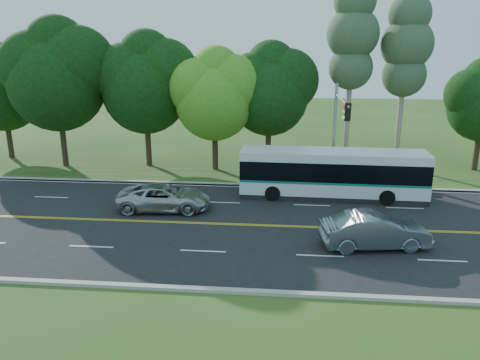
# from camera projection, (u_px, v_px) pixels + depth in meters

# --- Properties ---
(ground) EXTENTS (120.00, 120.00, 0.00)m
(ground) POSITION_uv_depth(u_px,v_px,m) (223.00, 224.00, 25.49)
(ground) COLOR #254818
(ground) RESTS_ON ground
(road) EXTENTS (60.00, 14.00, 0.02)m
(road) POSITION_uv_depth(u_px,v_px,m) (223.00, 224.00, 25.49)
(road) COLOR black
(road) RESTS_ON ground
(curb_north) EXTENTS (60.00, 0.30, 0.15)m
(curb_north) POSITION_uv_depth(u_px,v_px,m) (236.00, 184.00, 32.29)
(curb_north) COLOR #ABA59B
(curb_north) RESTS_ON ground
(curb_south) EXTENTS (60.00, 0.30, 0.15)m
(curb_south) POSITION_uv_depth(u_px,v_px,m) (200.00, 289.00, 18.64)
(curb_south) COLOR #ABA59B
(curb_south) RESTS_ON ground
(grass_verge) EXTENTS (60.00, 4.00, 0.10)m
(grass_verge) POSITION_uv_depth(u_px,v_px,m) (239.00, 177.00, 34.06)
(grass_verge) COLOR #254818
(grass_verge) RESTS_ON ground
(lane_markings) EXTENTS (57.60, 13.82, 0.00)m
(lane_markings) POSITION_uv_depth(u_px,v_px,m) (221.00, 224.00, 25.49)
(lane_markings) COLOR gold
(lane_markings) RESTS_ON road
(tree_row) EXTENTS (44.70, 9.10, 13.84)m
(tree_row) POSITION_uv_depth(u_px,v_px,m) (175.00, 80.00, 35.60)
(tree_row) COLOR black
(tree_row) RESTS_ON ground
(bougainvillea_hedge) EXTENTS (9.50, 2.25, 1.50)m
(bougainvillea_hedge) POSITION_uv_depth(u_px,v_px,m) (340.00, 174.00, 32.43)
(bougainvillea_hedge) COLOR maroon
(bougainvillea_hedge) RESTS_ON ground
(traffic_signal) EXTENTS (0.42, 6.10, 7.00)m
(traffic_signal) POSITION_uv_depth(u_px,v_px,m) (338.00, 124.00, 28.74)
(traffic_signal) COLOR #93959B
(traffic_signal) RESTS_ON ground
(transit_bus) EXTENTS (11.60, 2.81, 3.02)m
(transit_bus) POSITION_uv_depth(u_px,v_px,m) (332.00, 175.00, 29.45)
(transit_bus) COLOR white
(transit_bus) RESTS_ON road
(sedan) EXTENTS (5.36, 2.54, 1.70)m
(sedan) POSITION_uv_depth(u_px,v_px,m) (375.00, 231.00, 22.40)
(sedan) COLOR slate
(sedan) RESTS_ON road
(suv) EXTENTS (5.55, 2.86, 1.50)m
(suv) POSITION_uv_depth(u_px,v_px,m) (164.00, 197.00, 27.47)
(suv) COLOR #B1B4B6
(suv) RESTS_ON road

